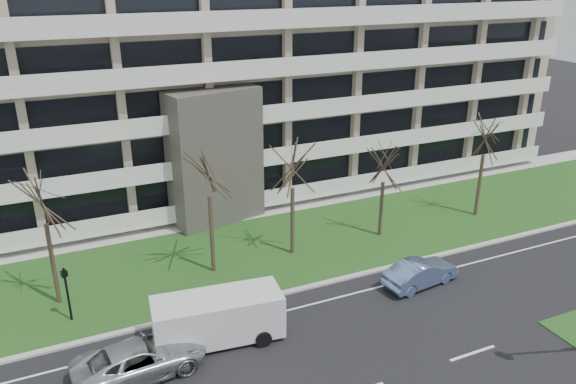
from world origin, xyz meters
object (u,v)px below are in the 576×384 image
pedestrian_signal (67,288)px  blue_sedan (420,273)px  silver_pickup (140,359)px  white_van (219,314)px

pedestrian_signal → blue_sedan: bearing=-33.5°
silver_pickup → white_van: size_ratio=0.91×
silver_pickup → pedestrian_signal: 5.94m
blue_sedan → pedestrian_signal: (-17.60, 4.26, 1.14)m
blue_sedan → pedestrian_signal: size_ratio=1.50×
blue_sedan → white_van: size_ratio=0.72×
pedestrian_signal → white_van: bearing=-55.5°
silver_pickup → white_van: (3.81, 0.89, 0.59)m
silver_pickup → blue_sedan: 15.25m
blue_sedan → pedestrian_signal: pedestrian_signal is taller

